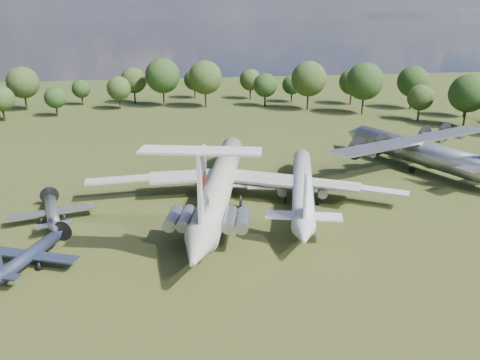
{
  "coord_description": "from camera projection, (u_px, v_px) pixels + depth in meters",
  "views": [
    {
      "loc": [
        -5.16,
        -60.3,
        25.98
      ],
      "look_at": [
        5.05,
        -1.55,
        5.0
      ],
      "focal_mm": 35.0,
      "sensor_mm": 36.0,
      "label": 1
    }
  ],
  "objects": [
    {
      "name": "small_prop_west",
      "position": [
        29.0,
        259.0,
        50.75
      ],
      "size": [
        15.43,
        17.49,
        2.13
      ],
      "primitive_type": null,
      "rotation": [
        0.0,
        0.0,
        -0.4
      ],
      "color": "black",
      "rests_on": "ground"
    },
    {
      "name": "tu104_jet",
      "position": [
        302.0,
        189.0,
        68.53
      ],
      "size": [
        40.23,
        46.97,
        4.01
      ],
      "primitive_type": null,
      "rotation": [
        0.0,
        0.0,
        -0.29
      ],
      "color": "silver",
      "rests_on": "ground"
    },
    {
      "name": "small_prop_northwest",
      "position": [
        52.0,
        215.0,
        61.84
      ],
      "size": [
        14.48,
        17.43,
        2.23
      ],
      "primitive_type": null,
      "rotation": [
        0.0,
        0.0,
        0.25
      ],
      "color": "#9A9DA2",
      "rests_on": "ground"
    },
    {
      "name": "ground",
      "position": [
        203.0,
        212.0,
        65.5
      ],
      "size": [
        300.0,
        300.0,
        0.0
      ],
      "primitive_type": "plane",
      "color": "#244316",
      "rests_on": "ground"
    },
    {
      "name": "person_on_il62",
      "position": [
        207.0,
        201.0,
        53.57
      ],
      "size": [
        0.74,
        0.67,
        1.69
      ],
      "primitive_type": "imported",
      "rotation": [
        0.0,
        0.0,
        2.59
      ],
      "color": "olive",
      "rests_on": "il62_airliner"
    },
    {
      "name": "an12_transport",
      "position": [
        418.0,
        155.0,
        83.07
      ],
      "size": [
        48.04,
        50.46,
        5.29
      ],
      "primitive_type": null,
      "rotation": [
        0.0,
        0.0,
        0.37
      ],
      "color": "#ABAEB3",
      "rests_on": "ground"
    },
    {
      "name": "il62_airliner",
      "position": [
        221.0,
        186.0,
        68.19
      ],
      "size": [
        51.56,
        60.34,
        5.12
      ],
      "primitive_type": null,
      "rotation": [
        0.0,
        0.0,
        -0.24
      ],
      "color": "silver",
      "rests_on": "ground"
    }
  ]
}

